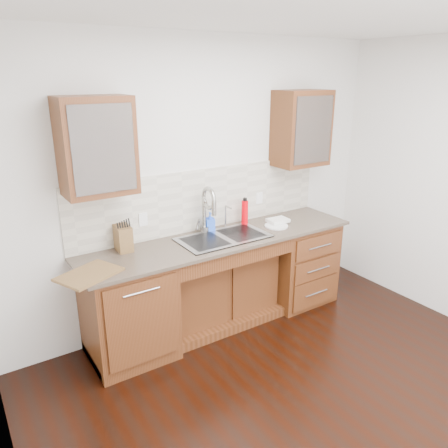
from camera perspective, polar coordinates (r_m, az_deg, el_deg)
ground at (r=3.62m, az=13.25°, el=-23.17°), size 4.00×3.50×0.10m
wall_back at (r=4.23m, az=-2.96°, el=5.33°), size 4.00×0.10×2.70m
base_cabinet_left at (r=3.89m, az=-12.38°, el=-10.89°), size 0.70×0.62×0.88m
base_cabinet_center at (r=4.37m, az=-0.94°, el=-8.24°), size 1.20×0.44×0.70m
base_cabinet_right at (r=4.79m, az=9.35°, el=-4.75°), size 0.70×0.62×0.88m
countertop at (r=4.06m, az=-0.19°, el=-1.97°), size 2.70×0.65×0.03m
backsplash at (r=4.22m, az=-2.51°, el=3.26°), size 2.70×0.02×0.59m
sink at (r=4.07m, az=-0.08°, el=-2.95°), size 0.84×0.46×0.19m
faucet at (r=4.13m, az=-2.63°, el=1.53°), size 0.04×0.04×0.40m
filter_tap at (r=4.29m, az=0.20°, el=1.09°), size 0.02×0.02×0.24m
upper_cabinet_left at (r=3.53m, az=-16.35°, el=9.71°), size 0.55×0.34×0.75m
upper_cabinet_right at (r=4.59m, az=10.05°, el=12.19°), size 0.55×0.34×0.75m
outlet_left at (r=3.96m, az=-10.53°, el=0.58°), size 0.08×0.01×0.12m
outlet_right at (r=4.58m, az=4.61°, el=3.40°), size 0.08×0.01×0.12m
soap_bottle at (r=4.20m, az=-1.84°, el=0.31°), size 0.11×0.11×0.19m
water_bottle at (r=4.37m, az=2.73°, el=1.48°), size 0.08×0.08×0.25m
plate at (r=4.37m, az=6.85°, el=-0.24°), size 0.29×0.29×0.01m
dish_towel at (r=4.46m, az=7.06°, el=0.48°), size 0.21×0.16×0.03m
knife_block at (r=3.84m, az=-13.05°, el=-1.79°), size 0.13×0.20×0.22m
cutting_board at (r=3.46m, az=-17.21°, el=-6.31°), size 0.53×0.46×0.02m
cup_left_a at (r=3.52m, az=-17.21°, el=8.75°), size 0.14×0.14×0.10m
cup_left_b at (r=3.58m, az=-14.17°, el=9.20°), size 0.13×0.13×0.10m
cup_right_a at (r=4.52m, az=8.99°, el=11.56°), size 0.16×0.16×0.11m
cup_right_b at (r=4.64m, az=10.68°, el=11.56°), size 0.10×0.10×0.09m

